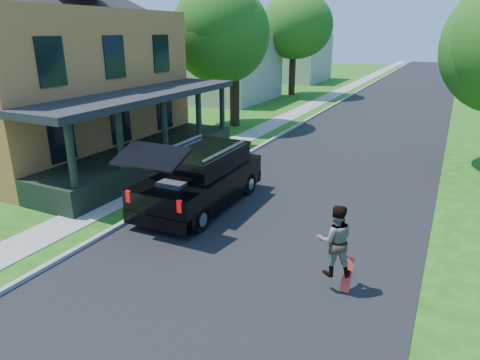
% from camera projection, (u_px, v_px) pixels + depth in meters
% --- Properties ---
extents(ground, '(140.00, 140.00, 0.00)m').
position_uv_depth(ground, '(222.00, 284.00, 9.56)').
color(ground, '#1E5110').
rests_on(ground, ground).
extents(street, '(8.00, 120.00, 0.02)m').
position_uv_depth(street, '(378.00, 122.00, 26.45)').
color(street, black).
rests_on(street, ground).
extents(curb, '(0.15, 120.00, 0.12)m').
position_uv_depth(curb, '(314.00, 117.00, 28.16)').
color(curb, gray).
rests_on(curb, ground).
extents(sidewalk, '(1.30, 120.00, 0.03)m').
position_uv_depth(sidewalk, '(292.00, 115.00, 28.81)').
color(sidewalk, gray).
rests_on(sidewalk, ground).
extents(front_walk, '(6.50, 1.20, 0.03)m').
position_uv_depth(front_walk, '(97.00, 161.00, 18.64)').
color(front_walk, gray).
rests_on(front_walk, ground).
extents(main_house, '(15.56, 15.56, 10.10)m').
position_uv_depth(main_house, '(27.00, 42.00, 18.40)').
color(main_house, '#D5783E').
rests_on(main_house, ground).
extents(neighbor_house_mid, '(12.78, 12.78, 8.30)m').
position_uv_depth(neighbor_house_mid, '(218.00, 46.00, 34.14)').
color(neighbor_house_mid, '#9F9C8D').
rests_on(neighbor_house_mid, ground).
extents(neighbor_house_far, '(12.78, 12.78, 8.30)m').
position_uv_depth(neighbor_house_far, '(288.00, 42.00, 47.65)').
color(neighbor_house_far, '#9F9C8D').
rests_on(neighbor_house_far, ground).
extents(black_suv, '(2.17, 5.43, 2.52)m').
position_uv_depth(black_suv, '(200.00, 178.00, 13.50)').
color(black_suv, black).
rests_on(black_suv, ground).
extents(skateboarder, '(0.95, 0.86, 1.59)m').
position_uv_depth(skateboarder, '(335.00, 240.00, 8.99)').
color(skateboarder, black).
rests_on(skateboarder, ground).
extents(skateboard, '(0.21, 0.51, 0.69)m').
position_uv_depth(skateboard, '(347.00, 275.00, 9.24)').
color(skateboard, red).
rests_on(skateboard, ground).
extents(tree_left_mid, '(6.59, 6.28, 8.22)m').
position_uv_depth(tree_left_mid, '(234.00, 31.00, 23.84)').
color(tree_left_mid, black).
rests_on(tree_left_mid, ground).
extents(tree_left_far, '(5.97, 5.95, 8.87)m').
position_uv_depth(tree_left_far, '(294.00, 25.00, 36.03)').
color(tree_left_far, black).
rests_on(tree_left_far, ground).
extents(tree_right_far, '(4.55, 4.51, 6.61)m').
position_uv_depth(tree_right_far, '(474.00, 41.00, 43.04)').
color(tree_right_far, black).
rests_on(tree_right_far, ground).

